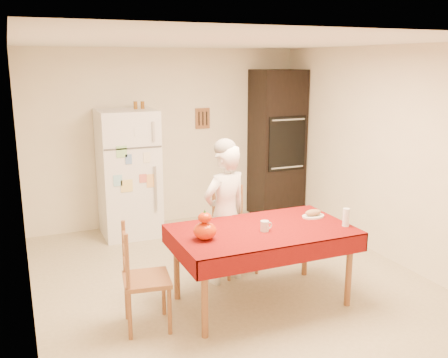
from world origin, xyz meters
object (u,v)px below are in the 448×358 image
chair_left (139,274)px  bread_plate (313,216)px  coffee_mug (265,226)px  wine_glass (346,217)px  seated_woman (225,214)px  pumpkin_lower (205,231)px  refrigerator (129,173)px  oven_cabinet (277,144)px  dining_table (262,235)px  chair_far (232,227)px

chair_left → bread_plate: size_ratio=3.96×
coffee_mug → wine_glass: wine_glass is taller
seated_woman → pumpkin_lower: size_ratio=7.14×
refrigerator → bread_plate: (1.38, -2.37, -0.08)m
oven_cabinet → bread_plate: oven_cabinet is taller
chair_left → seated_woman: (1.08, 0.61, 0.24)m
refrigerator → coffee_mug: 2.66m
oven_cabinet → coffee_mug: (-1.56, -2.61, -0.29)m
dining_table → chair_left: (-1.21, -0.01, -0.18)m
seated_woman → wine_glass: 1.24m
wine_glass → bread_plate: bearing=110.4°
bread_plate → wine_glass: bearing=-69.6°
chair_far → coffee_mug: chair_far is taller
pumpkin_lower → chair_far: bearing=53.2°
refrigerator → chair_far: refrigerator is taller
refrigerator → wine_glass: bearing=-61.1°
pumpkin_lower → bread_plate: pumpkin_lower is taller
refrigerator → dining_table: size_ratio=1.00×
pumpkin_lower → wine_glass: (1.39, -0.19, 0.01)m
coffee_mug → pumpkin_lower: (-0.59, 0.02, 0.03)m
dining_table → seated_woman: bearing=102.6°
bread_plate → chair_left: bearing=-176.0°
coffee_mug → dining_table: bearing=78.8°
dining_table → bread_plate: 0.66m
seated_woman → pumpkin_lower: seated_woman is taller
dining_table → pumpkin_lower: 0.63m
coffee_mug → wine_glass: size_ratio=0.57×
oven_cabinet → chair_left: size_ratio=2.32×
dining_table → chair_left: size_ratio=1.79×
dining_table → coffee_mug: size_ratio=17.00×
refrigerator → seated_woman: bearing=-72.4°
oven_cabinet → wine_glass: oven_cabinet is taller
seated_woman → wine_glass: size_ratio=8.50×
refrigerator → oven_cabinet: bearing=1.2°
seated_woman → wine_glass: bearing=121.2°
wine_glass → chair_far: bearing=123.9°
refrigerator → chair_far: 1.87m
oven_cabinet → chair_far: bearing=-131.1°
refrigerator → chair_left: size_ratio=1.79×
seated_woman → pumpkin_lower: 0.81m
oven_cabinet → coffee_mug: oven_cabinet is taller
chair_far → refrigerator: bearing=108.8°
pumpkin_lower → bread_plate: size_ratio=0.87×
wine_glass → oven_cabinet: bearing=74.6°
seated_woman → coffee_mug: (0.12, -0.67, 0.06)m
oven_cabinet → coffee_mug: 3.06m
oven_cabinet → bread_plate: 2.60m
chair_left → coffee_mug: 1.23m
chair_left → pumpkin_lower: 0.69m
coffee_mug → bread_plate: 0.69m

